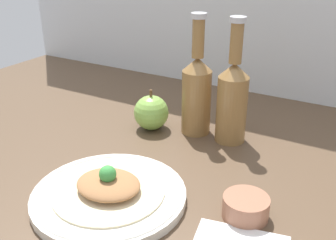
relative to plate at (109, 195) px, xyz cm
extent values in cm
cube|color=brown|center=(5.12, 15.05, -3.08)|extent=(180.00, 110.00, 4.00)
cylinder|color=silver|center=(0.00, 0.00, -0.23)|extent=(28.18, 28.18, 1.70)
torus|color=silver|center=(0.00, 0.00, 0.36)|extent=(27.12, 27.12, 1.19)
cylinder|color=beige|center=(0.00, 0.00, 0.81)|extent=(20.48, 20.48, 0.40)
ellipsoid|color=#9E6B42|center=(0.00, 0.00, 2.28)|extent=(12.07, 10.26, 2.52)
sphere|color=green|center=(0.00, 0.00, 4.48)|extent=(3.13, 3.13, 3.13)
cylinder|color=olive|center=(1.09, 33.38, 6.76)|extent=(7.08, 7.08, 15.69)
cone|color=olive|center=(1.09, 33.38, 16.20)|extent=(7.08, 7.08, 3.19)
cylinder|color=olive|center=(1.09, 33.38, 22.22)|extent=(2.83, 2.83, 8.85)
cylinder|color=#B7B7BC|center=(1.09, 33.38, 27.25)|extent=(3.54, 3.54, 1.20)
cylinder|color=olive|center=(10.16, 33.38, 6.76)|extent=(7.08, 7.08, 15.69)
cone|color=olive|center=(10.16, 33.38, 16.20)|extent=(7.08, 7.08, 3.19)
cylinder|color=olive|center=(10.16, 33.38, 22.22)|extent=(2.83, 2.83, 8.85)
cylinder|color=#B7B7BC|center=(10.16, 33.38, 27.25)|extent=(3.54, 3.54, 1.20)
sphere|color=#84B74C|center=(-9.30, 29.38, 3.27)|extent=(8.70, 8.70, 8.70)
cylinder|color=brown|center=(-9.30, 29.38, 8.31)|extent=(0.70, 0.70, 1.96)
cylinder|color=#996047|center=(23.21, 7.77, 0.87)|extent=(7.97, 7.97, 3.90)
camera|label=1|loc=(38.92, -46.22, 42.27)|focal=42.00mm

